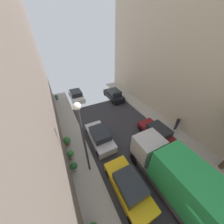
{
  "coord_description": "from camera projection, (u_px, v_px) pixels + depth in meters",
  "views": [
    {
      "loc": [
        -5.35,
        1.15,
        9.55
      ],
      "look_at": [
        0.43,
        12.33,
        0.5
      ],
      "focal_mm": 19.01,
      "sensor_mm": 36.0,
      "label": 1
    }
  ],
  "objects": [
    {
      "name": "parked_car_left_4",
      "position": [
        100.0,
        137.0,
        11.74
      ],
      "size": [
        1.78,
        4.2,
        1.57
      ],
      "color": "silver",
      "rests_on": "ground"
    },
    {
      "name": "parked_car_left_5",
      "position": [
        76.0,
        96.0,
        18.71
      ],
      "size": [
        1.78,
        4.2,
        1.57
      ],
      "color": "white",
      "rests_on": "ground"
    },
    {
      "name": "potted_plant_5",
      "position": [
        56.0,
        97.0,
        18.69
      ],
      "size": [
        0.43,
        0.43,
        0.79
      ],
      "color": "slate",
      "rests_on": "sidewalk_left"
    },
    {
      "name": "pedestrian",
      "position": [
        177.0,
        123.0,
        12.88
      ],
      "size": [
        0.4,
        0.36,
        1.72
      ],
      "color": "#2D334C",
      "rests_on": "sidewalk_right"
    },
    {
      "name": "parked_car_right_2",
      "position": [
        114.0,
        95.0,
        18.94
      ],
      "size": [
        1.78,
        4.2,
        1.57
      ],
      "color": "black",
      "rests_on": "ground"
    },
    {
      "name": "delivery_truck",
      "position": [
        175.0,
        176.0,
        7.59
      ],
      "size": [
        2.26,
        6.6,
        3.38
      ],
      "color": "#4C4C51",
      "rests_on": "ground"
    },
    {
      "name": "potted_plant_2",
      "position": [
        71.0,
        154.0,
        10.21
      ],
      "size": [
        0.57,
        0.57,
        0.9
      ],
      "color": "#B2A899",
      "rests_on": "sidewalk_left"
    },
    {
      "name": "lamp_post",
      "position": [
        83.0,
        134.0,
        7.29
      ],
      "size": [
        0.44,
        0.44,
        6.29
      ],
      "color": "#333338",
      "rests_on": "sidewalk_left"
    },
    {
      "name": "potted_plant_4",
      "position": [
        74.0,
        167.0,
        9.32
      ],
      "size": [
        0.55,
        0.55,
        0.83
      ],
      "color": "#B2A899",
      "rests_on": "sidewalk_left"
    },
    {
      "name": "parked_car_left_3",
      "position": [
        129.0,
        187.0,
        8.06
      ],
      "size": [
        1.78,
        4.2,
        1.57
      ],
      "color": "gold",
      "rests_on": "ground"
    },
    {
      "name": "parked_car_right_1",
      "position": [
        157.0,
        133.0,
        12.12
      ],
      "size": [
        1.78,
        4.2,
        1.57
      ],
      "color": "maroon",
      "rests_on": "ground"
    },
    {
      "name": "potted_plant_1",
      "position": [
        67.0,
        141.0,
        11.39
      ],
      "size": [
        0.67,
        0.67,
        0.92
      ],
      "color": "brown",
      "rests_on": "sidewalk_left"
    }
  ]
}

